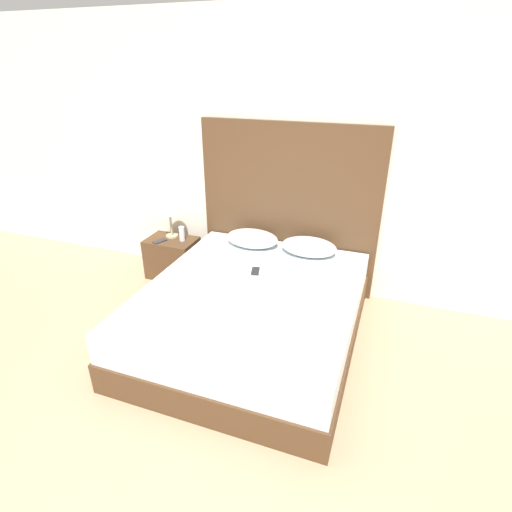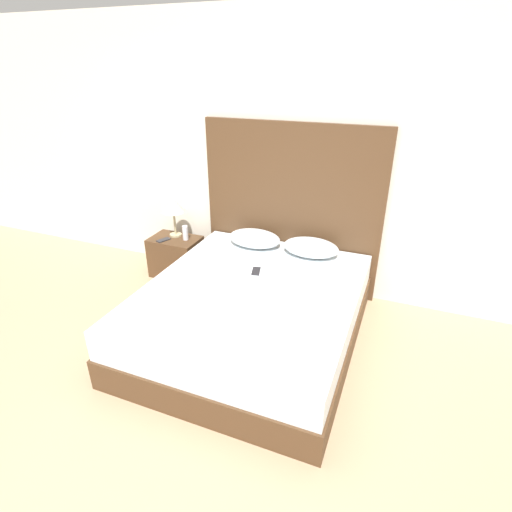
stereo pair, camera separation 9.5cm
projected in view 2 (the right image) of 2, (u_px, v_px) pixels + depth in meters
ground_plane at (192, 441)px, 2.58m from camera, size 16.00×16.00×0.00m
wall_back at (300, 160)px, 3.88m from camera, size 10.00×0.06×2.70m
bed at (252, 314)px, 3.44m from camera, size 1.75×2.04×0.51m
headboard at (291, 210)px, 4.05m from camera, size 1.83×0.05×1.72m
pillow_left at (255, 238)px, 4.06m from camera, size 0.54×0.35×0.16m
pillow_right at (311, 247)px, 3.86m from camera, size 0.54×0.35×0.16m
phone_on_bed at (256, 271)px, 3.59m from camera, size 0.11×0.16×0.01m
nightstand at (176, 257)px, 4.52m from camera, size 0.54×0.37×0.45m
table_lamp at (173, 207)px, 4.34m from camera, size 0.26×0.26×0.43m
phone_on_nightstand at (163, 240)px, 4.37m from camera, size 0.12×0.17×0.01m
toiletry_bottle at (185, 233)px, 4.35m from camera, size 0.06×0.06×0.16m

